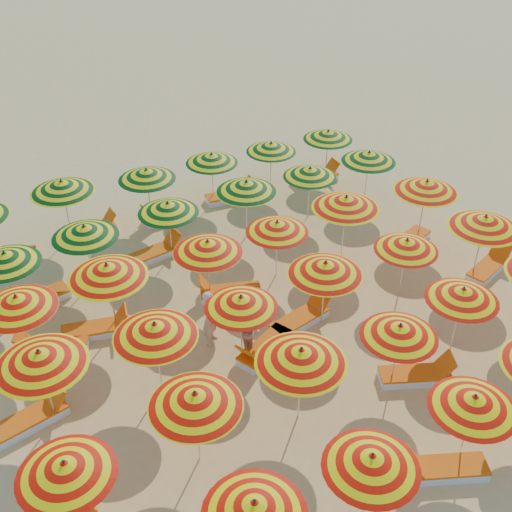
% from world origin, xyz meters
% --- Properties ---
extents(ground, '(120.00, 120.00, 0.00)m').
position_xyz_m(ground, '(0.00, 0.00, 0.00)').
color(ground, '#E3B965').
rests_on(ground, ground).
extents(umbrella_1, '(2.27, 2.27, 1.95)m').
position_xyz_m(umbrella_1, '(-3.61, -6.13, 1.71)').
color(umbrella_1, silver).
rests_on(umbrella_1, ground).
extents(umbrella_2, '(2.27, 2.27, 1.92)m').
position_xyz_m(umbrella_2, '(-1.31, -6.29, 1.69)').
color(umbrella_2, silver).
rests_on(umbrella_2, ground).
extents(umbrella_3, '(2.15, 2.15, 1.90)m').
position_xyz_m(umbrella_3, '(1.34, -6.11, 1.67)').
color(umbrella_3, silver).
rests_on(umbrella_3, ground).
extents(umbrella_6, '(1.95, 1.95, 1.94)m').
position_xyz_m(umbrella_6, '(-6.19, -3.85, 1.70)').
color(umbrella_6, silver).
rests_on(umbrella_6, ground).
extents(umbrella_7, '(2.45, 2.45, 2.04)m').
position_xyz_m(umbrella_7, '(-3.53, -3.53, 1.79)').
color(umbrella_7, silver).
rests_on(umbrella_7, ground).
extents(umbrella_8, '(2.24, 2.24, 2.12)m').
position_xyz_m(umbrella_8, '(-1.10, -3.53, 1.86)').
color(umbrella_8, silver).
rests_on(umbrella_8, ground).
extents(umbrella_9, '(1.93, 1.93, 1.89)m').
position_xyz_m(umbrella_9, '(1.41, -3.72, 1.66)').
color(umbrella_9, silver).
rests_on(umbrella_9, ground).
extents(umbrella_10, '(2.37, 2.37, 1.91)m').
position_xyz_m(umbrella_10, '(3.58, -3.40, 1.68)').
color(umbrella_10, silver).
rests_on(umbrella_10, ground).
extents(umbrella_12, '(2.28, 2.28, 2.14)m').
position_xyz_m(umbrella_12, '(-5.95, -1.02, 1.88)').
color(umbrella_12, silver).
rests_on(umbrella_12, ground).
extents(umbrella_13, '(2.41, 2.41, 2.06)m').
position_xyz_m(umbrella_13, '(-3.49, -1.24, 1.81)').
color(umbrella_13, silver).
rests_on(umbrella_13, ground).
extents(umbrella_14, '(1.79, 1.79, 1.89)m').
position_xyz_m(umbrella_14, '(-1.27, -1.10, 1.66)').
color(umbrella_14, silver).
rests_on(umbrella_14, ground).
extents(umbrella_15, '(2.11, 2.11, 2.05)m').
position_xyz_m(umbrella_15, '(1.15, -1.06, 1.80)').
color(umbrella_15, silver).
rests_on(umbrella_15, ground).
extents(umbrella_16, '(1.87, 1.87, 1.86)m').
position_xyz_m(umbrella_16, '(3.82, -1.01, 1.63)').
color(umbrella_16, silver).
rests_on(umbrella_16, ground).
extents(umbrella_17, '(2.56, 2.56, 2.14)m').
position_xyz_m(umbrella_17, '(6.20, -1.43, 1.88)').
color(umbrella_17, silver).
rests_on(umbrella_17, ground).
extents(umbrella_18, '(2.48, 2.48, 2.00)m').
position_xyz_m(umbrella_18, '(-5.99, 1.29, 1.76)').
color(umbrella_18, silver).
rests_on(umbrella_18, ground).
extents(umbrella_19, '(2.39, 2.39, 2.15)m').
position_xyz_m(umbrella_19, '(-3.76, 1.32, 1.89)').
color(umbrella_19, silver).
rests_on(umbrella_19, ground).
extents(umbrella_20, '(1.93, 1.93, 2.01)m').
position_xyz_m(umbrella_20, '(-1.04, 1.28, 1.77)').
color(umbrella_20, silver).
rests_on(umbrella_20, ground).
extents(umbrella_21, '(2.30, 2.30, 1.90)m').
position_xyz_m(umbrella_21, '(1.16, 1.40, 1.67)').
color(umbrella_21, silver).
rests_on(umbrella_21, ground).
extents(umbrella_22, '(2.25, 2.25, 2.14)m').
position_xyz_m(umbrella_22, '(3.44, 1.32, 1.88)').
color(umbrella_22, silver).
rests_on(umbrella_22, ground).
extents(umbrella_23, '(2.04, 2.04, 2.12)m').
position_xyz_m(umbrella_23, '(6.19, 0.99, 1.86)').
color(umbrella_23, silver).
rests_on(umbrella_23, ground).
extents(umbrella_24, '(2.05, 2.05, 1.93)m').
position_xyz_m(umbrella_24, '(-5.88, 3.41, 1.69)').
color(umbrella_24, silver).
rests_on(umbrella_24, ground).
extents(umbrella_25, '(2.15, 2.15, 1.98)m').
position_xyz_m(umbrella_25, '(-3.70, 3.63, 1.74)').
color(umbrella_25, silver).
rests_on(umbrella_25, ground).
extents(umbrella_26, '(2.32, 2.32, 1.92)m').
position_xyz_m(umbrella_26, '(-1.16, 3.81, 1.69)').
color(umbrella_26, silver).
rests_on(umbrella_26, ground).
extents(umbrella_27, '(2.47, 2.47, 2.03)m').
position_xyz_m(umbrella_27, '(1.40, 3.71, 1.79)').
color(umbrella_27, silver).
rests_on(umbrella_27, ground).
extents(umbrella_28, '(1.95, 1.95, 1.87)m').
position_xyz_m(umbrella_28, '(3.79, 3.82, 1.64)').
color(umbrella_28, silver).
rests_on(umbrella_28, ground).
extents(umbrella_29, '(2.22, 2.22, 1.95)m').
position_xyz_m(umbrella_29, '(6.06, 3.72, 1.72)').
color(umbrella_29, silver).
rests_on(umbrella_29, ground).
extents(umbrella_31, '(2.11, 2.11, 2.10)m').
position_xyz_m(umbrella_31, '(-3.62, 6.30, 1.85)').
color(umbrella_31, silver).
rests_on(umbrella_31, ground).
extents(umbrella_32, '(2.05, 2.05, 1.97)m').
position_xyz_m(umbrella_32, '(-0.99, 6.05, 1.73)').
color(umbrella_32, silver).
rests_on(umbrella_32, ground).
extents(umbrella_33, '(2.16, 2.16, 1.88)m').
position_xyz_m(umbrella_33, '(1.39, 6.24, 1.65)').
color(umbrella_33, silver).
rests_on(umbrella_33, ground).
extents(umbrella_34, '(2.26, 2.26, 1.86)m').
position_xyz_m(umbrella_34, '(3.61, 6.08, 1.64)').
color(umbrella_34, silver).
rests_on(umbrella_34, ground).
extents(umbrella_35, '(2.08, 2.08, 1.90)m').
position_xyz_m(umbrella_35, '(5.90, 5.94, 1.67)').
color(umbrella_35, silver).
rests_on(umbrella_35, ground).
extents(lounger_0, '(1.82, 1.23, 0.69)m').
position_xyz_m(lounger_0, '(0.74, -6.26, 0.15)').
color(lounger_0, white).
rests_on(lounger_0, ground).
extents(lounger_2, '(1.82, 1.24, 0.69)m').
position_xyz_m(lounger_2, '(2.00, -3.92, 0.15)').
color(lounger_2, white).
rests_on(lounger_2, ground).
extents(lounger_3, '(1.81, 0.92, 0.69)m').
position_xyz_m(lounger_3, '(-6.46, -0.90, 0.15)').
color(lounger_3, white).
rests_on(lounger_3, ground).
extents(lounger_4, '(1.82, 1.24, 0.69)m').
position_xyz_m(lounger_4, '(-0.77, -1.36, 0.15)').
color(lounger_4, white).
rests_on(lounger_4, ground).
extents(lounger_5, '(1.81, 0.91, 0.69)m').
position_xyz_m(lounger_5, '(0.65, -0.82, 0.15)').
color(lounger_5, white).
rests_on(lounger_5, ground).
extents(lounger_6, '(1.83, 1.10, 0.69)m').
position_xyz_m(lounger_6, '(6.80, -1.46, 0.15)').
color(lounger_6, white).
rests_on(lounger_6, ground).
extents(lounger_7, '(1.82, 1.24, 0.69)m').
position_xyz_m(lounger_7, '(-5.48, 1.21, 0.15)').
color(lounger_7, white).
rests_on(lounger_7, ground).
extents(lounger_8, '(1.82, 0.97, 0.69)m').
position_xyz_m(lounger_8, '(-4.26, 1.36, 0.15)').
color(lounger_8, white).
rests_on(lounger_8, ground).
extents(lounger_9, '(1.83, 1.13, 0.69)m').
position_xyz_m(lounger_9, '(-0.53, 1.12, 0.15)').
color(lounger_9, white).
rests_on(lounger_9, ground).
extents(lounger_10, '(1.83, 1.11, 0.69)m').
position_xyz_m(lounger_10, '(5.59, 0.78, 0.15)').
color(lounger_10, white).
rests_on(lounger_10, ground).
extents(lounger_11, '(1.81, 0.86, 0.69)m').
position_xyz_m(lounger_11, '(-5.38, 3.34, 0.15)').
color(lounger_11, white).
rests_on(lounger_11, ground).
extents(lounger_12, '(1.80, 0.83, 0.69)m').
position_xyz_m(lounger_12, '(-1.66, 3.95, 0.15)').
color(lounger_12, white).
rests_on(lounger_12, ground).
extents(lounger_13, '(1.81, 0.92, 0.69)m').
position_xyz_m(lounger_13, '(-5.73, 5.90, 0.15)').
color(lounger_13, white).
rests_on(lounger_13, ground).
extents(lounger_14, '(1.75, 0.65, 0.69)m').
position_xyz_m(lounger_14, '(-3.03, 6.17, 0.15)').
color(lounger_14, white).
rests_on(lounger_14, ground).
extents(lounger_15, '(1.76, 0.65, 0.69)m').
position_xyz_m(lounger_15, '(-0.49, 5.83, 0.15)').
color(lounger_15, white).
rests_on(lounger_15, ground).
extents(lounger_16, '(1.78, 0.75, 0.69)m').
position_xyz_m(lounger_16, '(1.99, 6.04, 0.15)').
color(lounger_16, white).
rests_on(lounger_16, ground).
extents(lounger_17, '(1.77, 0.70, 0.69)m').
position_xyz_m(lounger_17, '(5.40, 5.80, 0.15)').
color(lounger_17, white).
rests_on(lounger_17, ground).
extents(beachgoer_a, '(0.67, 0.67, 1.57)m').
position_xyz_m(beachgoer_a, '(-1.75, -0.33, 0.79)').
color(beachgoer_a, tan).
rests_on(beachgoer_a, ground).
extents(beachgoer_b, '(0.49, 0.62, 1.27)m').
position_xyz_m(beachgoer_b, '(-1.02, -1.08, 0.64)').
color(beachgoer_b, tan).
rests_on(beachgoer_b, ground).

